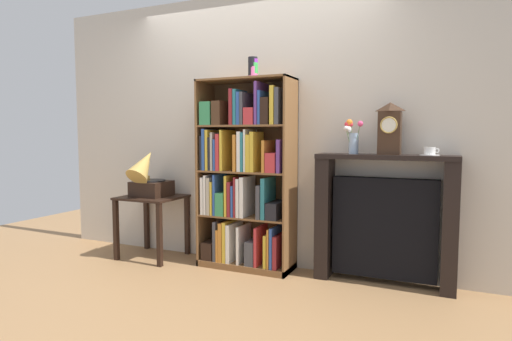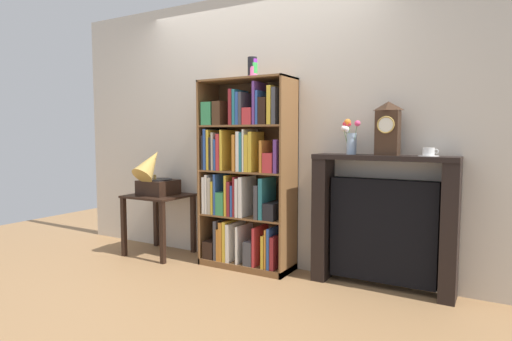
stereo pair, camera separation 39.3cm
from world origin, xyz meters
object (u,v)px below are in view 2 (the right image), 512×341
Objects in this scene: side_table_left at (159,208)px; mantel_clock at (388,128)px; gramophone at (154,176)px; teacup_with_saucer at (429,153)px; bookshelf at (244,181)px; fireplace_mantel at (382,223)px; flower_vase at (350,137)px; cup_stack at (253,67)px.

side_table_left is 1.49× the size of mantel_clock.
gramophone is 2.62m from teacup_with_saucer.
bookshelf is at bearing -177.69° from teacup_with_saucer.
gramophone reaches higher than side_table_left.
fireplace_mantel is 2.67× the size of mantel_clock.
gramophone is at bearing -175.19° from mantel_clock.
fireplace_mantel is 0.75m from flower_vase.
bookshelf is at bearing 7.44° from gramophone.
fireplace_mantel is at bearing 6.04° from cup_stack.
bookshelf is 3.35× the size of gramophone.
fireplace_mantel is at bearing 139.88° from mantel_clock.
gramophone is (-1.11, -0.10, -1.02)m from cup_stack.
side_table_left is 0.56× the size of fireplace_mantel.
gramophone reaches higher than fireplace_mantel.
cup_stack is (0.11, -0.04, 1.03)m from bookshelf.
cup_stack is at bearing -17.72° from bookshelf.
cup_stack is 1.52m from gramophone.
bookshelf reaches higher than flower_vase.
cup_stack is 0.34× the size of gramophone.
teacup_with_saucer reaches higher than fireplace_mantel.
teacup_with_saucer is at bearing 3.85° from cup_stack.
bookshelf is 1.63m from teacup_with_saucer.
bookshelf is 1.56× the size of fireplace_mantel.
cup_stack is 1.31m from mantel_clock.
gramophone is 2.04m from flower_vase.
cup_stack reaches higher than bookshelf.
flower_vase is 1.95× the size of teacup_with_saucer.
cup_stack is 0.43× the size of mantel_clock.
mantel_clock reaches higher than side_table_left.
bookshelf is at bearing 162.28° from cup_stack.
cup_stack is at bearing -176.15° from teacup_with_saucer.
side_table_left is at bearing -175.67° from bookshelf.
mantel_clock is (1.29, 0.06, 0.48)m from bookshelf.
fireplace_mantel is at bearing 5.48° from gramophone.
mantel_clock reaches higher than fireplace_mantel.
fireplace_mantel is at bearing 3.91° from bookshelf.
flower_vase is at bearing 3.42° from bookshelf.
bookshelf is at bearing -177.24° from mantel_clock.
gramophone is at bearing -175.11° from cup_stack.
cup_stack reaches higher than side_table_left.
mantel_clock is (0.03, -0.02, 0.77)m from fireplace_mantel.
flower_vase is (1.99, 0.14, 0.74)m from side_table_left.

